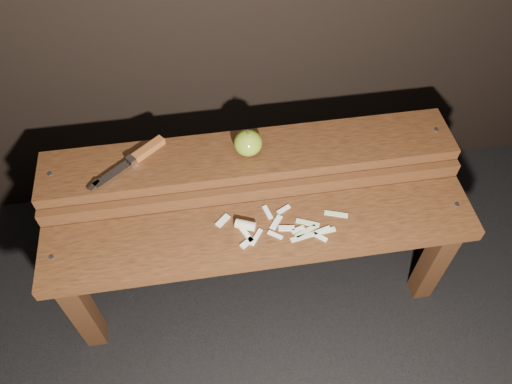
{
  "coord_description": "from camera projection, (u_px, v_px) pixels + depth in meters",
  "views": [
    {
      "loc": [
        -0.13,
        -0.79,
        1.56
      ],
      "look_at": [
        0.0,
        0.06,
        0.45
      ],
      "focal_mm": 35.0,
      "sensor_mm": 36.0,
      "label": 1
    }
  ],
  "objects": [
    {
      "name": "knife",
      "position": [
        139.0,
        155.0,
        1.41
      ],
      "size": [
        0.21,
        0.17,
        0.02
      ],
      "color": "brown",
      "rests_on": "bench_rear_tier"
    },
    {
      "name": "apple",
      "position": [
        248.0,
        143.0,
        1.4
      ],
      "size": [
        0.08,
        0.08,
        0.08
      ],
      "color": "olive",
      "rests_on": "bench_rear_tier"
    },
    {
      "name": "bench_rear_tier",
      "position": [
        251.0,
        172.0,
        1.5
      ],
      "size": [
        1.2,
        0.21,
        0.5
      ],
      "color": "#351C0D",
      "rests_on": "ground"
    },
    {
      "name": "bench_front_tier",
      "position": [
        263.0,
        246.0,
        1.41
      ],
      "size": [
        1.2,
        0.2,
        0.42
      ],
      "color": "#351C0D",
      "rests_on": "ground"
    },
    {
      "name": "ground",
      "position": [
        259.0,
        285.0,
        1.72
      ],
      "size": [
        60.0,
        60.0,
        0.0
      ],
      "primitive_type": "plane",
      "color": "black"
    },
    {
      "name": "apple_scraps",
      "position": [
        270.0,
        227.0,
        1.36
      ],
      "size": [
        0.37,
        0.14,
        0.03
      ],
      "color": "beige",
      "rests_on": "bench_front_tier"
    }
  ]
}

